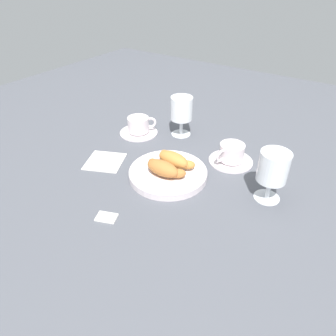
% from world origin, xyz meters
% --- Properties ---
extents(ground_plane, '(2.20, 2.20, 0.00)m').
position_xyz_m(ground_plane, '(0.00, 0.00, 0.00)').
color(ground_plane, '#4C4F56').
extents(pastry_plate, '(0.23, 0.23, 0.02)m').
position_xyz_m(pastry_plate, '(0.03, -0.02, 0.01)').
color(pastry_plate, silver).
rests_on(pastry_plate, ground_plane).
extents(croissant_large, '(0.14, 0.06, 0.04)m').
position_xyz_m(croissant_large, '(0.03, -0.04, 0.04)').
color(croissant_large, '#AD6B33').
rests_on(croissant_large, pastry_plate).
extents(croissant_small, '(0.14, 0.07, 0.04)m').
position_xyz_m(croissant_small, '(0.03, 0.01, 0.04)').
color(croissant_small, '#BC7A38').
rests_on(croissant_small, pastry_plate).
extents(coffee_cup_near, '(0.14, 0.14, 0.06)m').
position_xyz_m(coffee_cup_near, '(-0.21, 0.15, 0.03)').
color(coffee_cup_near, silver).
rests_on(coffee_cup_near, ground_plane).
extents(coffee_cup_far, '(0.14, 0.14, 0.06)m').
position_xyz_m(coffee_cup_far, '(0.14, 0.16, 0.03)').
color(coffee_cup_far, silver).
rests_on(coffee_cup_far, ground_plane).
extents(juice_glass_left, '(0.08, 0.08, 0.14)m').
position_xyz_m(juice_glass_left, '(0.30, 0.05, 0.09)').
color(juice_glass_left, white).
rests_on(juice_glass_left, ground_plane).
extents(juice_glass_right, '(0.08, 0.08, 0.14)m').
position_xyz_m(juice_glass_right, '(-0.08, 0.23, 0.09)').
color(juice_glass_right, white).
rests_on(juice_glass_right, ground_plane).
extents(sugar_packet, '(0.06, 0.05, 0.01)m').
position_xyz_m(sugar_packet, '(-0.00, -0.24, 0.00)').
color(sugar_packet, white).
rests_on(sugar_packet, ground_plane).
extents(folded_napkin, '(0.14, 0.14, 0.01)m').
position_xyz_m(folded_napkin, '(-0.18, -0.06, 0.00)').
color(folded_napkin, silver).
rests_on(folded_napkin, ground_plane).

